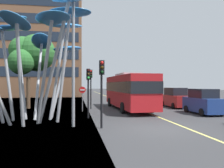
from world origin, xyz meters
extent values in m
cube|color=#38383A|center=(0.00, 0.00, -0.05)|extent=(120.00, 240.00, 0.10)
cube|color=#E0D666|center=(1.62, 0.00, 0.00)|extent=(0.16, 144.00, 0.01)
cube|color=red|center=(0.56, 9.96, 1.82)|extent=(2.87, 11.10, 2.95)
cube|color=black|center=(0.56, 9.96, 2.24)|extent=(2.90, 11.22, 0.94)
cube|color=yellow|center=(0.39, 15.41, 3.00)|extent=(1.40, 0.14, 0.36)
cube|color=#B2B2B7|center=(0.56, 9.96, 3.42)|extent=(2.02, 3.92, 0.24)
cylinder|color=black|center=(1.72, 13.42, 0.48)|extent=(0.31, 0.97, 0.96)
cylinder|color=black|center=(-0.82, 13.34, 0.48)|extent=(0.31, 0.97, 0.96)
cylinder|color=black|center=(1.92, 6.97, 0.48)|extent=(0.31, 0.97, 0.96)
cylinder|color=black|center=(-0.62, 6.89, 0.48)|extent=(0.31, 0.97, 0.96)
cylinder|color=#9EA0A5|center=(-5.34, 3.12, 3.59)|extent=(1.04, 0.36, 7.20)
ellipsoid|color=#388EDB|center=(-4.93, 3.06, 7.17)|extent=(3.02, 1.99, 0.43)
cylinder|color=#9EA0A5|center=(-5.83, 4.75, 3.42)|extent=(1.27, 1.15, 6.88)
ellipsoid|color=#388EDB|center=(-5.34, 5.19, 6.84)|extent=(3.37, 3.23, 0.96)
cylinder|color=#9EA0A5|center=(-5.74, 5.74, 2.66)|extent=(1.42, 1.95, 5.39)
ellipsoid|color=#2D7FD1|center=(-5.17, 6.58, 5.32)|extent=(3.01, 3.50, 1.00)
cylinder|color=#9EA0A5|center=(-7.34, 5.88, 3.01)|extent=(0.24, 3.62, 6.11)
ellipsoid|color=#388EDB|center=(-7.36, 7.61, 6.01)|extent=(1.64, 4.12, 1.23)
cylinder|color=#9EA0A5|center=(-8.60, 5.67, 3.79)|extent=(1.45, 2.31, 7.64)
ellipsoid|color=#2D7FD1|center=(-9.19, 6.69, 7.58)|extent=(2.94, 3.84, 0.90)
cylinder|color=#9EA0A5|center=(-9.19, 4.51, 3.18)|extent=(1.17, 0.78, 6.40)
ellipsoid|color=#2D7FD1|center=(-9.64, 4.76, 6.37)|extent=(3.86, 3.16, 0.57)
cylinder|color=#9EA0A5|center=(-7.68, 1.48, 2.95)|extent=(0.39, 1.11, 5.93)
ellipsoid|color=#4299E0|center=(-7.76, 1.04, 5.91)|extent=(1.69, 3.21, 0.64)
cylinder|color=#9EA0A5|center=(-6.40, 2.07, 3.12)|extent=(1.31, 1.83, 6.30)
ellipsoid|color=#4299E0|center=(-5.89, 1.29, 6.25)|extent=(2.96, 3.30, 0.53)
cylinder|color=#9EA0A5|center=(-5.86, 1.90, 3.64)|extent=(2.19, 2.31, 7.36)
cylinder|color=black|center=(-3.13, 0.69, 1.90)|extent=(0.12, 0.12, 3.80)
cube|color=black|center=(-3.13, 0.55, 3.40)|extent=(0.28, 0.24, 0.80)
sphere|color=red|center=(-3.13, 0.42, 3.66)|extent=(0.18, 0.18, 0.18)
sphere|color=#3A2707|center=(-3.13, 0.42, 3.40)|extent=(0.18, 0.18, 0.18)
sphere|color=black|center=(-3.13, 0.42, 3.14)|extent=(0.18, 0.18, 0.18)
cylinder|color=black|center=(-3.66, 4.67, 1.80)|extent=(0.12, 0.12, 3.60)
cube|color=black|center=(-3.66, 4.53, 3.20)|extent=(0.28, 0.24, 0.80)
sphere|color=#390706|center=(-3.66, 4.40, 3.46)|extent=(0.18, 0.18, 0.18)
sphere|color=#3A2707|center=(-3.66, 4.40, 3.20)|extent=(0.18, 0.18, 0.18)
sphere|color=green|center=(-3.66, 4.40, 2.94)|extent=(0.18, 0.18, 0.18)
cylinder|color=black|center=(-3.06, 11.08, 1.97)|extent=(0.12, 0.12, 3.93)
cube|color=black|center=(-3.06, 10.94, 3.53)|extent=(0.28, 0.24, 0.80)
sphere|color=red|center=(-3.06, 10.81, 3.79)|extent=(0.18, 0.18, 0.18)
sphere|color=#3A2707|center=(-3.06, 10.81, 3.53)|extent=(0.18, 0.18, 0.18)
sphere|color=black|center=(-3.06, 10.81, 3.27)|extent=(0.18, 0.18, 0.18)
cube|color=navy|center=(5.95, 5.61, 0.76)|extent=(1.70, 4.09, 1.17)
cube|color=black|center=(5.95, 5.61, 1.72)|extent=(1.56, 2.25, 0.75)
cylinder|color=black|center=(6.80, 6.88, 0.30)|extent=(0.20, 0.60, 0.60)
cylinder|color=black|center=(5.10, 6.88, 0.30)|extent=(0.20, 0.60, 0.60)
cylinder|color=black|center=(6.80, 4.35, 0.30)|extent=(0.20, 0.60, 0.60)
cylinder|color=black|center=(5.10, 4.35, 0.30)|extent=(0.20, 0.60, 0.60)
cube|color=maroon|center=(6.01, 11.19, 0.74)|extent=(1.71, 4.54, 1.13)
cube|color=black|center=(6.01, 11.19, 1.71)|extent=(1.57, 2.50, 0.80)
cylinder|color=black|center=(6.86, 12.60, 0.30)|extent=(0.20, 0.60, 0.60)
cylinder|color=black|center=(5.16, 12.60, 0.30)|extent=(0.20, 0.60, 0.60)
cylinder|color=black|center=(6.86, 9.79, 0.30)|extent=(0.20, 0.60, 0.60)
cylinder|color=black|center=(5.16, 9.79, 0.30)|extent=(0.20, 0.60, 0.60)
cylinder|color=gray|center=(-4.70, 1.40, 4.38)|extent=(0.18, 0.18, 8.75)
cylinder|color=brown|center=(-9.36, 12.42, 1.59)|extent=(0.38, 0.38, 3.17)
sphere|color=#2D6B2D|center=(-10.07, 13.17, 6.09)|extent=(2.84, 2.84, 2.84)
sphere|color=#2D6B2D|center=(-9.93, 11.83, 4.70)|extent=(2.56, 2.56, 2.56)
sphere|color=#2D6B2D|center=(-8.71, 13.31, 5.82)|extent=(3.95, 3.95, 3.95)
cylinder|color=gray|center=(-3.96, 9.09, 1.13)|extent=(0.08, 0.08, 2.26)
cylinder|color=red|center=(-3.96, 9.06, 1.96)|extent=(0.60, 0.03, 0.60)
cube|color=white|center=(-3.96, 9.03, 1.96)|extent=(0.40, 0.04, 0.11)
cube|color=brown|center=(-12.82, 38.98, 10.04)|extent=(18.71, 12.52, 20.09)
cube|color=#1E2838|center=(-12.82, 32.70, 4.85)|extent=(17.59, 0.08, 1.87)
cube|color=#1E2838|center=(-12.82, 32.70, 8.20)|extent=(17.59, 0.08, 1.87)
cube|color=#1E2838|center=(-12.82, 32.70, 11.55)|extent=(17.59, 0.08, 1.87)
cube|color=#1E2838|center=(-12.82, 32.70, 14.90)|extent=(17.59, 0.08, 1.87)
cube|color=#1E2838|center=(-12.82, 32.70, 18.25)|extent=(17.59, 0.08, 1.87)
camera|label=1|loc=(-4.54, -12.20, 2.46)|focal=36.97mm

